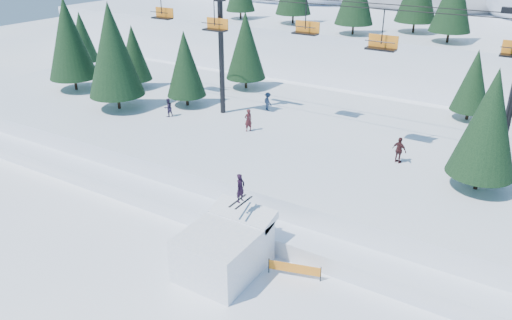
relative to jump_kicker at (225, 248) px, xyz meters
The scene contains 9 objects.
ground 3.47m from the jump_kicker, 126.31° to the right, with size 160.00×160.00×0.00m, color white.
mid_shelf 15.54m from the jump_kicker, 96.99° to the left, with size 70.00×22.00×2.50m, color white.
berm 5.80m from the jump_kicker, 109.21° to the left, with size 70.00×6.00×1.10m, color white.
jump_kicker is the anchor object (origin of this frame).
chairlift 17.40m from the jump_kicker, 89.94° to the left, with size 46.00×3.21×10.28m.
conifer_stand 17.04m from the jump_kicker, 88.10° to the left, with size 64.84×17.13×10.21m.
distant_skiers 15.81m from the jump_kicker, 94.02° to the left, with size 27.81×8.23×1.86m.
banner_near 3.87m from the jump_kicker, 21.54° to the left, with size 2.75×0.85×0.90m.
banner_far 7.94m from the jump_kicker, 24.39° to the left, with size 2.73×0.91×0.90m.
Camera 1 is at (15.01, -15.52, 16.77)m, focal length 35.00 mm.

